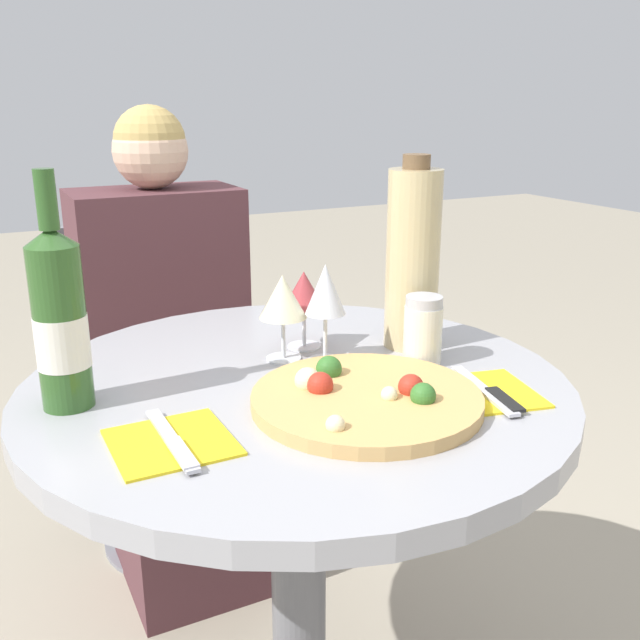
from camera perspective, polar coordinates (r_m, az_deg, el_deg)
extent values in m
cylinder|color=slate|center=(1.32, -1.72, -20.22)|extent=(0.09, 0.09, 0.68)
cylinder|color=#9E9EA3|center=(1.13, -1.88, -5.63)|extent=(0.86, 0.86, 0.04)
cylinder|color=slate|center=(2.10, -11.37, -16.53)|extent=(0.39, 0.39, 0.01)
cylinder|color=slate|center=(2.00, -11.71, -11.79)|extent=(0.06, 0.06, 0.41)
cube|color=slate|center=(1.90, -12.11, -5.99)|extent=(0.43, 0.43, 0.03)
cube|color=slate|center=(2.02, -14.01, 1.87)|extent=(0.43, 0.02, 0.41)
cube|color=#512D33|center=(1.85, -10.24, -13.82)|extent=(0.34, 0.35, 0.44)
cube|color=#512D33|center=(1.82, -12.66, 2.01)|extent=(0.40, 0.23, 0.52)
sphere|color=#DBB293|center=(1.76, -13.42, 13.01)|extent=(0.18, 0.18, 0.18)
sphere|color=tan|center=(1.76, -13.47, 13.73)|extent=(0.17, 0.17, 0.17)
cylinder|color=tan|center=(1.03, 3.74, -6.36)|extent=(0.33, 0.33, 0.02)
sphere|color=beige|center=(1.05, -1.00, -4.86)|extent=(0.04, 0.04, 0.04)
sphere|color=beige|center=(0.92, 1.24, -8.37)|extent=(0.03, 0.03, 0.03)
sphere|color=#336B28|center=(1.09, 0.72, -3.92)|extent=(0.04, 0.04, 0.04)
sphere|color=#336B28|center=(1.01, 8.24, -5.99)|extent=(0.04, 0.04, 0.04)
sphere|color=#B22D1E|center=(1.03, 7.29, -5.33)|extent=(0.04, 0.04, 0.04)
sphere|color=beige|center=(1.01, 5.56, -5.97)|extent=(0.02, 0.02, 0.02)
sphere|color=#B22D1E|center=(1.03, 0.02, -5.22)|extent=(0.04, 0.04, 0.04)
cylinder|color=#2D5623|center=(1.06, -20.01, -0.63)|extent=(0.07, 0.07, 0.23)
cone|color=#2D5623|center=(1.03, -20.76, 6.27)|extent=(0.07, 0.07, 0.03)
cylinder|color=#2D5623|center=(1.02, -21.06, 8.99)|extent=(0.03, 0.03, 0.08)
cylinder|color=silver|center=(1.06, -19.91, -1.59)|extent=(0.07, 0.07, 0.07)
cylinder|color=tan|center=(1.25, 7.42, 4.77)|extent=(0.09, 0.09, 0.31)
cylinder|color=brown|center=(1.22, 7.74, 12.45)|extent=(0.05, 0.05, 0.02)
cylinder|color=silver|center=(1.19, 8.22, -1.23)|extent=(0.06, 0.06, 0.10)
cylinder|color=#B2B2B7|center=(1.17, 8.34, 1.47)|extent=(0.06, 0.06, 0.02)
cylinder|color=silver|center=(1.27, -1.27, -2.09)|extent=(0.06, 0.06, 0.00)
cylinder|color=silver|center=(1.26, -1.28, -0.53)|extent=(0.01, 0.01, 0.07)
cone|color=#9E383D|center=(1.24, -1.30, 2.45)|extent=(0.07, 0.07, 0.07)
cylinder|color=silver|center=(1.21, -2.93, -3.07)|extent=(0.06, 0.06, 0.00)
cylinder|color=silver|center=(1.20, -2.95, -1.41)|extent=(0.01, 0.01, 0.07)
cone|color=beige|center=(1.18, -3.01, 1.90)|extent=(0.08, 0.08, 0.07)
cylinder|color=silver|center=(1.20, 0.42, -3.25)|extent=(0.06, 0.06, 0.00)
cylinder|color=silver|center=(1.19, 0.42, -1.35)|extent=(0.01, 0.01, 0.08)
cone|color=silver|center=(1.16, 0.43, 2.49)|extent=(0.07, 0.07, 0.08)
cube|color=yellow|center=(0.95, -11.80, -9.55)|extent=(0.15, 0.15, 0.00)
cube|color=silver|center=(0.94, -11.82, -9.31)|extent=(0.02, 0.19, 0.00)
cube|color=silver|center=(0.90, -11.01, -10.41)|extent=(0.02, 0.09, 0.00)
cube|color=yellow|center=(1.10, 12.92, -5.66)|extent=(0.18, 0.18, 0.00)
cube|color=silver|center=(1.10, 12.93, -5.44)|extent=(0.06, 0.19, 0.00)
cube|color=black|center=(1.06, 14.56, -6.17)|extent=(0.04, 0.09, 0.00)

